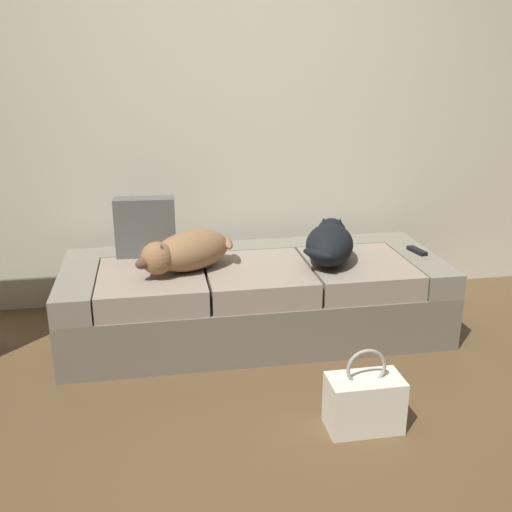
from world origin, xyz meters
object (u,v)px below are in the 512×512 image
at_px(couch, 254,297).
at_px(tv_remote, 417,251).
at_px(dog_tan, 186,252).
at_px(handbag, 364,402).
at_px(dog_dark, 330,242).
at_px(throw_pillow, 145,227).

xyz_separation_m(couch, tv_remote, (0.97, -0.01, 0.23)).
bearing_deg(dog_tan, handbag, -53.86).
bearing_deg(dog_dark, couch, 172.66).
height_order(dog_tan, throw_pillow, throw_pillow).
relative_size(dog_tan, dog_dark, 0.95).
bearing_deg(handbag, dog_dark, 82.94).
bearing_deg(dog_tan, tv_remote, 3.00).
bearing_deg(tv_remote, dog_dark, 173.70).
distance_m(tv_remote, throw_pillow, 1.59).
relative_size(couch, dog_dark, 3.53).
relative_size(couch, throw_pillow, 6.27).
bearing_deg(dog_dark, tv_remote, 4.88).
relative_size(tv_remote, handbag, 0.40).
distance_m(dog_dark, throw_pillow, 1.06).
height_order(couch, dog_tan, dog_tan).
height_order(dog_dark, throw_pillow, throw_pillow).
distance_m(dog_dark, handbag, 1.06).
height_order(throw_pillow, handbag, throw_pillow).
relative_size(throw_pillow, handbag, 0.90).
relative_size(dog_dark, handbag, 1.60).
height_order(dog_dark, tv_remote, dog_dark).
xyz_separation_m(couch, throw_pillow, (-0.60, 0.22, 0.39)).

